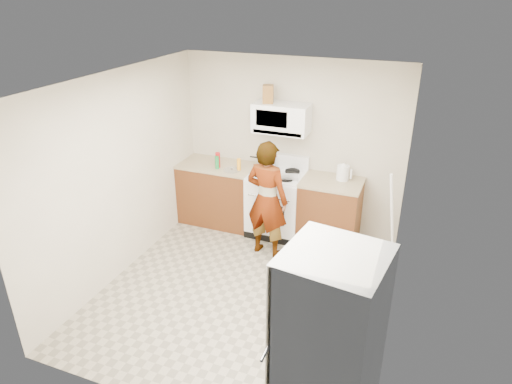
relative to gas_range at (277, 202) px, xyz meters
The scene contains 20 objects.
floor 1.56m from the gas_range, 86.14° to the right, with size 3.60×3.60×0.00m, color gray.
back_wall 0.83m from the gas_range, 72.00° to the left, with size 3.20×0.02×2.50m, color beige.
right_wall 2.37m from the gas_range, 41.25° to the right, with size 0.02×3.60×2.50m, color beige.
cabinet_left 0.94m from the gas_range, behind, with size 1.12×0.62×0.90m, color brown.
counter_left 1.03m from the gas_range, behind, with size 1.14×0.64×0.04m, color tan.
cabinet_right 0.78m from the gas_range, ahead, with size 0.80×0.62×0.90m, color brown.
counter_right 0.89m from the gas_range, ahead, with size 0.82×0.64×0.04m, color tan.
gas_range is the anchor object (origin of this frame).
microwave 1.22m from the gas_range, 90.00° to the left, with size 0.76×0.38×0.40m, color white.
person 0.68m from the gas_range, 83.76° to the right, with size 0.59×0.38×1.61m, color tan.
fridge 3.32m from the gas_range, 64.46° to the right, with size 0.70×0.70×1.70m, color silver.
kettle 1.06m from the gas_range, ahead, with size 0.17×0.17×0.20m, color white.
jug 1.55m from the gas_range, 153.26° to the left, with size 0.14×0.14×0.24m, color brown.
saucepan 0.60m from the gas_range, 142.20° to the left, with size 0.25×0.25×0.13m, color #AAAAAE.
tray 0.53m from the gas_range, 30.09° to the right, with size 0.25×0.16×0.05m, color white.
bottle_spray 1.05m from the gas_range, behind, with size 0.07×0.07×0.22m, color #BA0D12.
bottle_hot_sauce 0.78m from the gas_range, behind, with size 0.06×0.06×0.17m, color #F9A01B.
bottle_green_cap 1.03m from the gas_range, behind, with size 0.06×0.06×0.19m, color #177F35.
pot_lid 0.80m from the gas_range, 168.68° to the right, with size 0.24×0.24×0.01m, color white.
broom 1.76m from the gas_range, 18.49° to the right, with size 0.03×0.03×1.43m, color white.
Camera 1 is at (1.78, -4.15, 3.38)m, focal length 32.00 mm.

